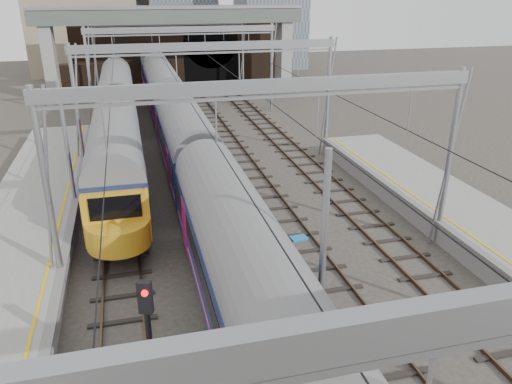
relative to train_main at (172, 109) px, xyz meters
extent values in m
cube|color=slate|center=(-6.15, -25.21, -1.42)|extent=(0.35, 55.00, 0.12)
cube|color=gold|center=(-6.65, -25.21, -1.35)|extent=(0.12, 55.00, 0.01)
cube|color=#4C3828|center=(-4.72, -12.71, -2.38)|extent=(0.08, 80.00, 0.16)
cube|color=#4C3828|center=(-3.28, -12.71, -2.38)|extent=(0.08, 80.00, 0.16)
cube|color=black|center=(-4.00, -12.71, -2.45)|extent=(2.40, 80.00, 0.14)
cube|color=#4C3828|center=(-0.72, -12.71, -2.38)|extent=(0.08, 80.00, 0.16)
cube|color=#4C3828|center=(0.72, -12.71, -2.38)|extent=(0.08, 80.00, 0.16)
cube|color=black|center=(0.00, -12.71, -2.45)|extent=(2.40, 80.00, 0.14)
cube|color=#4C3828|center=(3.28, -12.71, -2.38)|extent=(0.08, 80.00, 0.16)
cube|color=#4C3828|center=(4.72, -12.71, -2.38)|extent=(0.08, 80.00, 0.16)
cube|color=black|center=(4.00, -12.71, -2.45)|extent=(2.40, 80.00, 0.14)
cube|color=#4C3828|center=(7.28, -12.71, -2.38)|extent=(0.08, 80.00, 0.16)
cube|color=#4C3828|center=(8.72, -12.71, -2.38)|extent=(0.08, 80.00, 0.16)
cube|color=black|center=(8.00, -12.71, -2.45)|extent=(2.40, 80.00, 0.14)
cylinder|color=gray|center=(-6.20, -19.71, 1.53)|extent=(0.24, 0.24, 8.00)
cylinder|color=gray|center=(10.20, -19.71, 1.53)|extent=(0.24, 0.24, 8.00)
cube|color=gray|center=(2.00, -19.71, 5.13)|extent=(16.80, 0.28, 0.50)
cylinder|color=gray|center=(-6.20, -5.71, 1.53)|extent=(0.24, 0.24, 8.00)
cylinder|color=gray|center=(10.20, -5.71, 1.53)|extent=(0.24, 0.24, 8.00)
cube|color=gray|center=(2.00, -5.71, 5.13)|extent=(16.80, 0.28, 0.50)
cylinder|color=gray|center=(-6.20, 8.29, 1.53)|extent=(0.24, 0.24, 8.00)
cylinder|color=gray|center=(10.20, 8.29, 1.53)|extent=(0.24, 0.24, 8.00)
cube|color=gray|center=(2.00, 8.29, 5.13)|extent=(16.80, 0.28, 0.50)
cylinder|color=gray|center=(-6.20, 20.29, 1.53)|extent=(0.24, 0.24, 8.00)
cylinder|color=gray|center=(10.20, 20.29, 1.53)|extent=(0.24, 0.24, 8.00)
cube|color=gray|center=(2.00, 20.29, 5.13)|extent=(16.80, 0.28, 0.50)
cube|color=black|center=(-4.00, -12.71, 3.03)|extent=(0.03, 80.00, 0.03)
cube|color=black|center=(0.00, -12.71, 3.03)|extent=(0.03, 80.00, 0.03)
cube|color=black|center=(4.00, -12.71, 3.03)|extent=(0.03, 80.00, 0.03)
cube|color=black|center=(8.00, -12.71, 3.03)|extent=(0.03, 80.00, 0.03)
cube|color=black|center=(4.00, 24.29, 2.03)|extent=(26.00, 2.00, 9.00)
cube|color=black|center=(7.00, 23.27, 0.13)|extent=(6.50, 0.10, 5.20)
cylinder|color=black|center=(7.00, 23.27, 2.73)|extent=(6.50, 0.10, 6.50)
cube|color=black|center=(-8.00, 23.29, -0.97)|extent=(6.00, 1.50, 3.00)
cube|color=gray|center=(-10.50, 18.29, 1.63)|extent=(1.20, 2.50, 8.20)
cube|color=gray|center=(14.50, 18.29, 1.63)|extent=(1.20, 2.50, 8.20)
cube|color=#515B53|center=(2.00, 18.29, 5.73)|extent=(28.00, 3.00, 1.40)
cube|color=gray|center=(2.00, 18.29, 6.63)|extent=(28.00, 3.00, 0.30)
cube|color=gray|center=(0.00, 52.29, 6.53)|extent=(18.00, 14.00, 18.00)
cube|color=black|center=(0.00, 0.08, -2.12)|extent=(2.14, 63.47, 0.70)
cube|color=#131944|center=(0.00, 0.08, -0.25)|extent=(2.72, 63.47, 2.43)
cylinder|color=slate|center=(0.00, 0.08, 0.97)|extent=(2.67, 62.97, 2.67)
cube|color=black|center=(0.00, 0.08, 0.14)|extent=(2.74, 62.27, 0.73)
cube|color=#CB3F74|center=(0.00, 0.08, -0.93)|extent=(2.74, 62.47, 0.12)
cube|color=black|center=(-4.00, -2.03, -2.12)|extent=(2.17, 31.97, 0.70)
cube|color=#131944|center=(-4.00, -2.03, -0.23)|extent=(2.76, 31.97, 2.47)
cylinder|color=slate|center=(-4.00, -2.03, 1.00)|extent=(2.71, 31.47, 2.71)
cube|color=black|center=(-4.00, -2.03, 0.16)|extent=(2.78, 30.77, 0.74)
cube|color=#CB3F74|center=(-4.00, -2.03, -0.92)|extent=(2.78, 30.97, 0.12)
cube|color=gold|center=(-4.00, -18.16, -0.33)|extent=(2.71, 0.60, 2.27)
cube|color=black|center=(-4.00, -18.33, 0.26)|extent=(2.07, 0.08, 0.99)
cylinder|color=black|center=(-3.12, -27.18, -0.21)|extent=(0.15, 0.15, 4.52)
cube|color=black|center=(-3.12, -27.36, 1.77)|extent=(0.37, 0.29, 0.85)
sphere|color=red|center=(-3.12, -27.48, 1.96)|extent=(0.17, 0.17, 0.17)
cube|color=#197CC0|center=(2.90, -23.79, -2.42)|extent=(0.83, 0.65, 0.09)
cube|color=#197CC0|center=(0.49, -24.66, -2.42)|extent=(0.82, 0.66, 0.09)
cube|color=#197CC0|center=(4.08, -17.84, -2.42)|extent=(0.82, 0.62, 0.09)
camera|label=1|loc=(-3.05, -37.57, 8.49)|focal=35.00mm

